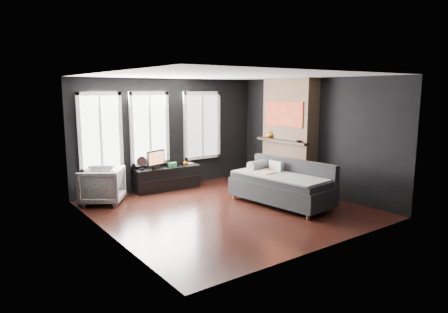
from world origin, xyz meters
TOP-DOWN VIEW (x-y plane):
  - floor at (0.00, 0.00)m, footprint 5.00×5.00m
  - ceiling at (0.00, 0.00)m, footprint 5.00×5.00m
  - wall_back at (0.00, 2.50)m, footprint 5.00×0.02m
  - wall_left at (-2.50, 0.00)m, footprint 0.02×5.00m
  - wall_right at (2.50, 0.00)m, footprint 0.02×5.00m
  - windows at (-0.45, 2.46)m, footprint 4.00×0.16m
  - fireplace at (2.30, 0.60)m, footprint 0.70×1.62m
  - sofa at (1.10, -0.38)m, footprint 1.37×2.32m
  - stripe_pillow at (1.30, -0.01)m, footprint 0.09×0.38m
  - armchair at (-1.95, 1.95)m, footprint 1.12×1.13m
  - media_console at (-0.24, 2.24)m, footprint 1.66×0.58m
  - monitor at (-0.52, 2.23)m, footprint 0.57×0.27m
  - desk_fan at (-0.87, 2.27)m, footprint 0.27×0.27m
  - mug at (0.25, 2.16)m, footprint 0.13×0.11m
  - book at (0.35, 2.28)m, footprint 0.17×0.04m
  - storage_box at (-0.11, 2.17)m, footprint 0.20×0.13m
  - mantel_vase at (2.05, 1.05)m, footprint 0.22×0.23m
  - mantel_clock at (2.05, 0.05)m, footprint 0.17×0.17m

SIDE VIEW (x-z plane):
  - floor at x=0.00m, z-range 0.00..0.00m
  - media_console at x=-0.24m, z-range 0.00..0.56m
  - armchair at x=-1.95m, z-range 0.00..0.86m
  - sofa at x=1.10m, z-range 0.00..0.95m
  - storage_box at x=-0.11m, z-range 0.56..0.67m
  - mug at x=0.25m, z-range 0.56..0.68m
  - book at x=0.35m, z-range 0.56..0.80m
  - stripe_pillow at x=1.30m, z-range 0.49..0.87m
  - desk_fan at x=-0.87m, z-range 0.56..0.90m
  - monitor at x=-0.52m, z-range 0.56..1.06m
  - mantel_clock at x=2.05m, z-range 1.23..1.27m
  - mantel_vase at x=2.05m, z-range 1.23..1.41m
  - wall_back at x=0.00m, z-range 0.00..2.70m
  - wall_left at x=-2.50m, z-range 0.00..2.70m
  - wall_right at x=2.50m, z-range 0.00..2.70m
  - fireplace at x=2.30m, z-range 0.00..2.70m
  - windows at x=-0.45m, z-range 1.50..3.26m
  - ceiling at x=0.00m, z-range 2.70..2.70m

